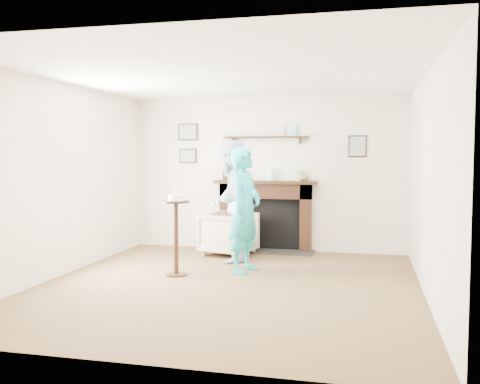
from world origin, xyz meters
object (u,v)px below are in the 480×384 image
woman (245,272)px  man (231,261)px  armchair (229,255)px  pedestal_table (176,223)px

woman → man: bearing=41.0°
woman → armchair: bearing=36.8°
man → woman: man is taller
armchair → woman: 1.23m
man → pedestal_table: bearing=-26.7°
armchair → woman: bearing=-140.2°
man → pedestal_table: size_ratio=1.59×
woman → pedestal_table: pedestal_table is taller
man → pedestal_table: 1.34m
man → woman: 0.74m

